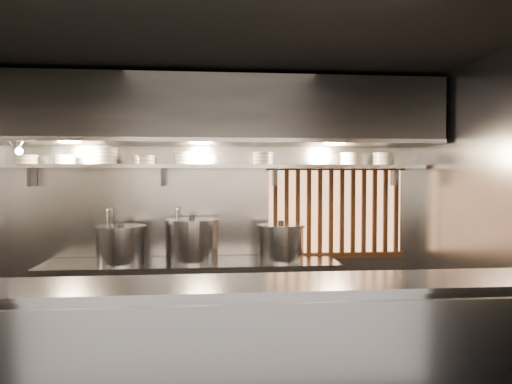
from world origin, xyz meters
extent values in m
plane|color=black|center=(0.00, 0.00, 2.80)|extent=(4.50, 4.50, 0.00)
plane|color=gray|center=(0.00, 1.50, 1.40)|extent=(4.50, 0.00, 4.50)
plane|color=gray|center=(2.25, 0.00, 1.40)|extent=(0.00, 3.00, 3.00)
cube|color=#95959A|center=(0.00, -0.95, 0.55)|extent=(4.50, 0.50, 1.10)
cube|color=#95959A|center=(0.00, -0.95, 1.11)|extent=(4.50, 0.56, 0.03)
cube|color=#95959A|center=(-0.30, 1.13, 0.45)|extent=(3.00, 0.70, 0.90)
cube|color=#95959A|center=(0.00, 1.32, 1.88)|extent=(4.40, 0.34, 0.04)
cube|color=#2D2D30|center=(0.00, 1.10, 2.42)|extent=(4.40, 0.80, 0.65)
cube|color=#95959A|center=(0.00, 0.70, 2.12)|extent=(4.40, 0.03, 0.04)
cube|color=#FFB172|center=(1.30, 1.48, 1.38)|extent=(1.50, 0.02, 0.92)
cube|color=brown|center=(1.30, 1.43, 1.87)|extent=(1.56, 0.06, 0.06)
cube|color=brown|center=(1.30, 1.43, 0.89)|extent=(1.56, 0.06, 0.06)
cube|color=brown|center=(0.61, 1.43, 1.38)|extent=(0.04, 0.04, 0.92)
cube|color=brown|center=(0.74, 1.43, 1.38)|extent=(0.04, 0.04, 0.92)
cube|color=brown|center=(0.86, 1.43, 1.38)|extent=(0.04, 0.04, 0.92)
cube|color=brown|center=(0.99, 1.43, 1.38)|extent=(0.04, 0.04, 0.92)
cube|color=brown|center=(1.11, 1.43, 1.38)|extent=(0.04, 0.04, 0.92)
cube|color=brown|center=(1.24, 1.43, 1.38)|extent=(0.04, 0.04, 0.92)
cube|color=brown|center=(1.36, 1.43, 1.38)|extent=(0.04, 0.04, 0.92)
cube|color=brown|center=(1.49, 1.43, 1.38)|extent=(0.04, 0.04, 0.92)
cube|color=brown|center=(1.61, 1.43, 1.38)|extent=(0.04, 0.04, 0.92)
cube|color=brown|center=(1.74, 1.43, 1.38)|extent=(0.04, 0.04, 0.92)
cube|color=brown|center=(1.86, 1.43, 1.38)|extent=(0.04, 0.04, 0.92)
cube|color=brown|center=(1.99, 1.43, 1.38)|extent=(0.05, 0.04, 0.92)
cylinder|color=silver|center=(-1.15, 1.45, 1.19)|extent=(0.03, 0.03, 0.48)
sphere|color=silver|center=(-1.15, 1.45, 1.43)|extent=(0.04, 0.04, 0.04)
cylinder|color=silver|center=(-1.15, 1.32, 1.43)|extent=(0.03, 0.26, 0.03)
sphere|color=silver|center=(-1.15, 1.19, 1.43)|extent=(0.04, 0.04, 0.04)
cylinder|color=silver|center=(-1.15, 1.19, 1.36)|extent=(0.03, 0.03, 0.14)
cylinder|color=silver|center=(-0.45, 1.45, 1.19)|extent=(0.03, 0.03, 0.48)
sphere|color=silver|center=(-0.45, 1.45, 1.43)|extent=(0.04, 0.04, 0.04)
cylinder|color=silver|center=(-0.45, 1.32, 1.43)|extent=(0.03, 0.26, 0.03)
sphere|color=silver|center=(-0.45, 1.19, 1.43)|extent=(0.04, 0.04, 0.04)
cylinder|color=silver|center=(-0.45, 1.19, 1.36)|extent=(0.03, 0.03, 0.14)
cone|color=#95959A|center=(-1.90, 0.85, 2.07)|extent=(0.25, 0.27, 0.20)
sphere|color=#FFE0B2|center=(-1.87, 0.83, 2.01)|extent=(0.07, 0.07, 0.07)
cylinder|color=#2D2D30|center=(-1.90, 0.95, 2.15)|extent=(0.02, 0.22, 0.02)
cylinder|color=#2D2D30|center=(-0.10, 1.20, 2.04)|extent=(0.01, 0.01, 0.12)
sphere|color=#FFE0B2|center=(-0.10, 1.20, 1.96)|extent=(0.09, 0.09, 0.09)
cylinder|color=#95959A|center=(-1.00, 1.10, 1.08)|extent=(0.54, 0.54, 0.35)
cylinder|color=#95959A|center=(-1.00, 1.10, 1.27)|extent=(0.58, 0.58, 0.03)
cylinder|color=#2D2D30|center=(-1.00, 1.10, 1.30)|extent=(0.06, 0.06, 0.04)
cylinder|color=#95959A|center=(-0.29, 1.15, 1.10)|extent=(0.58, 0.58, 0.41)
cylinder|color=#95959A|center=(-0.29, 1.15, 1.32)|extent=(0.62, 0.62, 0.03)
cylinder|color=#2D2D30|center=(-0.29, 1.15, 1.36)|extent=(0.06, 0.06, 0.04)
cylinder|color=#95959A|center=(0.63, 1.11, 1.07)|extent=(0.60, 0.60, 0.35)
cylinder|color=#95959A|center=(0.63, 1.11, 1.26)|extent=(0.63, 0.63, 0.03)
cylinder|color=#2D2D30|center=(0.63, 1.11, 1.30)|extent=(0.06, 0.06, 0.04)
cylinder|color=white|center=(-1.98, 1.32, 1.92)|extent=(0.22, 0.22, 0.03)
cylinder|color=white|center=(-1.98, 1.32, 1.96)|extent=(0.22, 0.22, 0.03)
cylinder|color=white|center=(-1.98, 1.32, 1.99)|extent=(0.23, 0.23, 0.01)
cylinder|color=white|center=(-1.60, 1.32, 1.92)|extent=(0.21, 0.21, 0.03)
cylinder|color=white|center=(-1.60, 1.32, 1.96)|extent=(0.21, 0.21, 0.03)
cylinder|color=white|center=(-1.60, 1.32, 1.99)|extent=(0.23, 0.23, 0.01)
cylinder|color=white|center=(-1.18, 1.32, 1.92)|extent=(0.23, 0.23, 0.03)
cylinder|color=white|center=(-1.18, 1.32, 1.96)|extent=(0.23, 0.23, 0.03)
cylinder|color=white|center=(-1.18, 1.32, 2.00)|extent=(0.23, 0.23, 0.03)
cylinder|color=white|center=(-1.18, 1.32, 2.03)|extent=(0.23, 0.23, 0.03)
cylinder|color=white|center=(-1.18, 1.32, 2.06)|extent=(0.24, 0.24, 0.01)
cylinder|color=white|center=(-0.78, 1.32, 1.92)|extent=(0.21, 0.21, 0.03)
cylinder|color=white|center=(-0.78, 1.32, 1.96)|extent=(0.21, 0.21, 0.03)
cylinder|color=white|center=(-0.78, 1.32, 1.99)|extent=(0.22, 0.22, 0.01)
cylinder|color=white|center=(-0.37, 1.32, 1.92)|extent=(0.22, 0.22, 0.03)
cylinder|color=white|center=(-0.37, 1.32, 1.96)|extent=(0.22, 0.22, 0.03)
cylinder|color=white|center=(-0.37, 1.32, 2.00)|extent=(0.22, 0.22, 0.03)
cylinder|color=white|center=(-0.37, 1.32, 2.02)|extent=(0.24, 0.24, 0.01)
cylinder|color=white|center=(0.46, 1.32, 1.92)|extent=(0.21, 0.21, 0.03)
cylinder|color=white|center=(0.46, 1.32, 1.96)|extent=(0.21, 0.21, 0.03)
cylinder|color=white|center=(0.46, 1.32, 2.00)|extent=(0.21, 0.21, 0.03)
cylinder|color=white|center=(0.46, 1.32, 2.02)|extent=(0.23, 0.23, 0.01)
cylinder|color=white|center=(1.40, 1.32, 1.92)|extent=(0.18, 0.18, 0.03)
cylinder|color=white|center=(1.40, 1.32, 1.96)|extent=(0.18, 0.18, 0.03)
cylinder|color=white|center=(1.40, 1.32, 2.00)|extent=(0.18, 0.18, 0.03)
cylinder|color=white|center=(1.40, 1.32, 2.02)|extent=(0.20, 0.20, 0.01)
cylinder|color=white|center=(1.79, 1.32, 1.92)|extent=(0.22, 0.22, 0.03)
cylinder|color=white|center=(1.79, 1.32, 1.96)|extent=(0.22, 0.22, 0.03)
cylinder|color=white|center=(1.79, 1.32, 2.00)|extent=(0.22, 0.22, 0.03)
cylinder|color=white|center=(1.79, 1.32, 2.02)|extent=(0.24, 0.24, 0.01)
camera|label=1|loc=(-0.14, -3.99, 1.79)|focal=35.00mm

